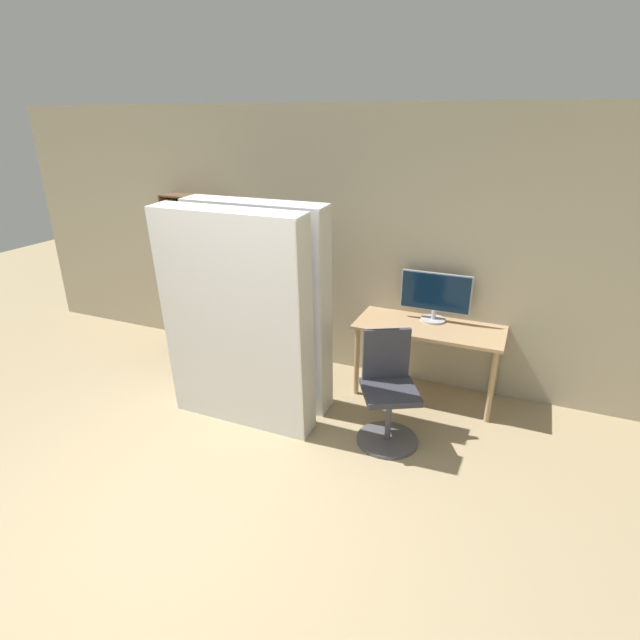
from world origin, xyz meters
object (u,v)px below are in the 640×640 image
Objects in this scene: bookshelf at (193,273)px; mattress_far at (260,307)px; mattress_near at (236,323)px; monitor at (435,295)px; office_chair at (388,398)px.

bookshelf is 0.92× the size of mattress_far.
mattress_far is at bearing 90.00° from mattress_near.
office_chair is (-0.15, -1.00, -0.61)m from monitor.
mattress_near is (-1.43, -1.25, -0.04)m from monitor.
monitor reaches higher than office_chair.
monitor is at bearing -0.74° from bookshelf.
mattress_far is at bearing -32.14° from bookshelf.
bookshelf is 1.90m from mattress_near.
monitor is 0.34× the size of mattress_near.
office_chair is 0.50× the size of mattress_far.
office_chair is 1.42m from mattress_near.
mattress_far is (0.00, 0.41, -0.00)m from mattress_near.
monitor is 0.37× the size of bookshelf.
bookshelf is at bearing 147.86° from mattress_far.
monitor is at bearing 30.52° from mattress_far.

